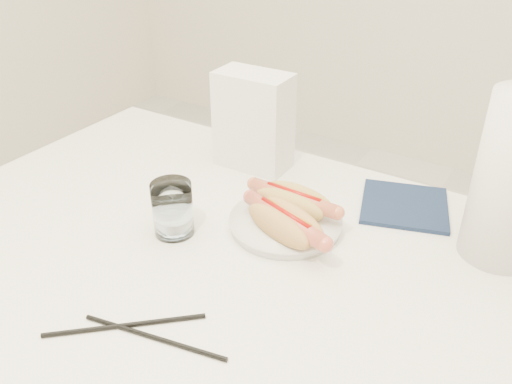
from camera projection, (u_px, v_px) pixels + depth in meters
The scene contains 9 objects.
table at pixel (231, 278), 0.95m from camera, with size 1.20×0.80×0.75m.
plate at pixel (285, 224), 0.97m from camera, with size 0.20×0.20×0.02m, color white.
hotdog_left at pixel (294, 201), 0.98m from camera, with size 0.18×0.08×0.05m.
hotdog_right at pixel (285, 223), 0.92m from camera, with size 0.19×0.12×0.05m.
water_glass at pixel (173, 209), 0.94m from camera, with size 0.07×0.07×0.10m, color white.
chopstick_near at pixel (125, 325), 0.76m from camera, with size 0.01×0.01×0.23m, color black.
chopstick_far at pixel (154, 337), 0.74m from camera, with size 0.01×0.01×0.22m, color black.
napkin_box at pixel (253, 121), 1.14m from camera, with size 0.16×0.09×0.21m, color silver.
navy_napkin at pixel (404, 205), 1.04m from camera, with size 0.16×0.16×0.01m, color #131F3B.
Camera 1 is at (0.43, -0.60, 1.30)m, focal length 37.80 mm.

